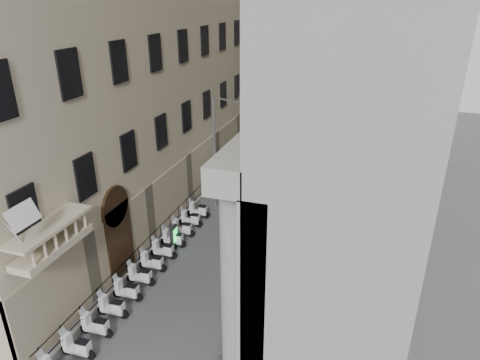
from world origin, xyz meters
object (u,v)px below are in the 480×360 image
object	(u,v)px
info_kiosk	(174,237)
pedestrian_a	(275,203)
security_tent	(242,157)
pedestrian_b	(304,173)
street_lamp	(218,144)

from	to	relation	value
info_kiosk	pedestrian_a	size ratio (longest dim) A/B	0.87
security_tent	pedestrian_a	size ratio (longest dim) A/B	2.14
pedestrian_b	security_tent	bearing A→B (deg)	39.59
security_tent	info_kiosk	distance (m)	10.95
pedestrian_a	pedestrian_b	xyz separation A→B (m)	(1.01, 6.55, -0.05)
pedestrian_b	pedestrian_a	bearing A→B (deg)	93.61
info_kiosk	pedestrian_a	xyz separation A→B (m)	(5.14, 6.68, 0.11)
security_tent	pedestrian_b	world-z (taller)	security_tent
security_tent	pedestrian_b	xyz separation A→B (m)	(4.89, 2.51, -1.81)
security_tent	pedestrian_b	distance (m)	5.79
street_lamp	security_tent	bearing A→B (deg)	107.92
street_lamp	pedestrian_a	bearing A→B (deg)	28.99
security_tent	pedestrian_a	xyz separation A→B (m)	(3.88, -4.04, -1.76)
info_kiosk	pedestrian_b	size ratio (longest dim) A/B	0.92
security_tent	pedestrian_b	size ratio (longest dim) A/B	2.26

